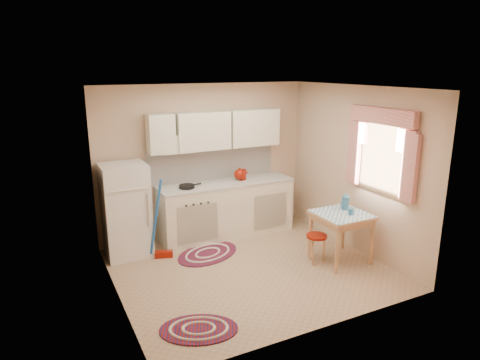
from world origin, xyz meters
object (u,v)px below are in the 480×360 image
table (340,237)px  fridge (126,210)px  stool (316,248)px  base_cabinets (226,210)px

table → fridge: bearing=149.7°
fridge → table: (2.73, -1.59, -0.34)m
fridge → stool: fridge is taller
fridge → stool: 2.85m
base_cabinets → table: bearing=-57.0°
fridge → base_cabinets: bearing=1.7°
fridge → stool: size_ratio=3.33×
table → stool: bearing=163.1°
base_cabinets → table: 1.96m
base_cabinets → table: size_ratio=3.12×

